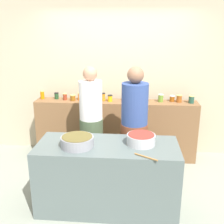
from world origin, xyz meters
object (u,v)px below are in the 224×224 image
(preserve_jar_6, at_px, (103,97))
(preserve_jar_8, at_px, (125,98))
(preserve_jar_11, at_px, (161,98))
(preserve_jar_14, at_px, (191,99))
(preserve_jar_9, at_px, (137,99))
(preserve_jar_7, at_px, (110,98))
(cooking_pot_center, at_px, (141,139))
(cook_in_cap, at_px, (134,134))
(preserve_jar_5, at_px, (91,97))
(cooking_pot_left, at_px, (77,141))
(preserve_jar_13, at_px, (179,98))
(wooden_spoon, at_px, (146,157))
(preserve_jar_1, at_px, (57,96))
(preserve_jar_12, at_px, (172,98))
(preserve_jar_2, at_px, (65,97))
(preserve_jar_3, at_px, (73,98))
(preserve_jar_10, at_px, (145,98))
(preserve_jar_0, at_px, (42,95))
(cook_with_tongs, at_px, (91,128))
(preserve_jar_4, at_px, (80,96))

(preserve_jar_6, distance_m, preserve_jar_8, 0.36)
(preserve_jar_11, height_order, preserve_jar_14, preserve_jar_11)
(preserve_jar_9, bearing_deg, preserve_jar_7, 178.57)
(preserve_jar_6, xyz_separation_m, cooking_pot_center, (0.61, -1.36, -0.17))
(cooking_pot_center, xyz_separation_m, cook_in_cap, (-0.08, 0.52, -0.14))
(preserve_jar_5, distance_m, cooking_pot_left, 1.44)
(preserve_jar_13, xyz_separation_m, cook_in_cap, (-0.72, -0.86, -0.30))
(wooden_spoon, bearing_deg, cook_in_cap, 98.74)
(preserve_jar_1, bearing_deg, preserve_jar_12, 0.05)
(preserve_jar_2, bearing_deg, preserve_jar_12, 1.71)
(preserve_jar_3, xyz_separation_m, preserve_jar_13, (1.76, 0.05, 0.01))
(wooden_spoon, bearing_deg, preserve_jar_10, 89.16)
(preserve_jar_0, height_order, preserve_jar_2, preserve_jar_0)
(preserve_jar_6, xyz_separation_m, preserve_jar_13, (1.25, 0.02, -0.01))
(cook_with_tongs, bearing_deg, preserve_jar_7, 70.74)
(preserve_jar_1, relative_size, preserve_jar_5, 0.79)
(preserve_jar_4, height_order, cook_in_cap, cook_in_cap)
(preserve_jar_12, height_order, wooden_spoon, preserve_jar_12)
(preserve_jar_9, bearing_deg, preserve_jar_12, 9.64)
(preserve_jar_3, bearing_deg, preserve_jar_6, 2.85)
(preserve_jar_10, bearing_deg, preserve_jar_1, 178.06)
(preserve_jar_7, bearing_deg, preserve_jar_2, 177.38)
(preserve_jar_6, height_order, cooking_pot_center, preserve_jar_6)
(preserve_jar_4, distance_m, cook_with_tongs, 0.79)
(preserve_jar_4, bearing_deg, preserve_jar_8, 1.68)
(preserve_jar_1, xyz_separation_m, preserve_jar_13, (2.06, -0.04, 0.01))
(preserve_jar_4, bearing_deg, preserve_jar_2, 179.60)
(preserve_jar_12, xyz_separation_m, cooking_pot_left, (-1.28, -1.55, -0.15))
(preserve_jar_14, bearing_deg, cooking_pot_left, -137.00)
(preserve_jar_3, distance_m, cooking_pot_center, 1.75)
(preserve_jar_4, distance_m, preserve_jar_13, 1.64)
(preserve_jar_2, bearing_deg, preserve_jar_9, -2.19)
(preserve_jar_10, height_order, wooden_spoon, preserve_jar_10)
(preserve_jar_3, height_order, preserve_jar_8, preserve_jar_8)
(cooking_pot_center, bearing_deg, preserve_jar_3, 130.02)
(preserve_jar_3, height_order, preserve_jar_13, preserve_jar_13)
(preserve_jar_1, height_order, preserve_jar_3, preserve_jar_1)
(preserve_jar_4, distance_m, preserve_jar_7, 0.51)
(preserve_jar_10, bearing_deg, preserve_jar_5, -175.65)
(preserve_jar_14, distance_m, wooden_spoon, 1.88)
(cooking_pot_left, height_order, cooking_pot_center, cooking_pot_center)
(preserve_jar_13, distance_m, cooking_pot_center, 1.53)
(preserve_jar_6, xyz_separation_m, preserve_jar_10, (0.69, 0.01, -0.01))
(preserve_jar_13, bearing_deg, preserve_jar_5, -176.98)
(preserve_jar_0, xyz_separation_m, preserve_jar_5, (0.85, -0.10, -0.00))
(preserve_jar_4, distance_m, preserve_jar_6, 0.39)
(cooking_pot_center, distance_m, wooden_spoon, 0.36)
(preserve_jar_7, bearing_deg, wooden_spoon, -72.14)
(preserve_jar_5, bearing_deg, preserve_jar_14, 1.37)
(preserve_jar_3, xyz_separation_m, wooden_spoon, (1.17, -1.68, -0.20))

